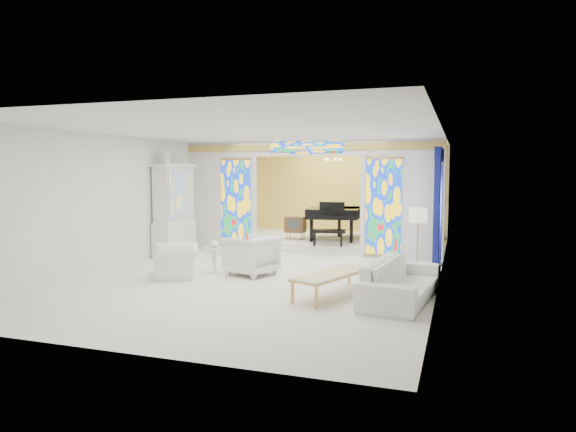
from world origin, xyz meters
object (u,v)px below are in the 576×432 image
(china_cabinet, at_px, (174,211))
(armchair_right, at_px, (251,255))
(armchair_left, at_px, (177,261))
(grand_piano, at_px, (339,213))
(tv_console, at_px, (295,225))
(coffee_table, at_px, (334,274))
(sofa, at_px, (401,281))

(china_cabinet, bearing_deg, armchair_right, -31.01)
(armchair_left, height_order, grand_piano, grand_piano)
(armchair_left, bearing_deg, china_cabinet, -177.05)
(china_cabinet, xyz_separation_m, tv_console, (2.45, 2.74, -0.56))
(china_cabinet, xyz_separation_m, coffee_table, (5.01, -2.99, -0.78))
(sofa, bearing_deg, tv_console, 40.01)
(china_cabinet, bearing_deg, sofa, -25.61)
(armchair_left, bearing_deg, grand_piano, 130.55)
(armchair_right, xyz_separation_m, tv_console, (-0.45, 4.48, 0.19))
(china_cabinet, relative_size, armchair_right, 2.95)
(armchair_right, xyz_separation_m, grand_piano, (0.75, 4.99, 0.53))
(armchair_right, bearing_deg, china_cabinet, -102.21)
(armchair_left, bearing_deg, armchair_right, 88.06)
(coffee_table, height_order, grand_piano, grand_piano)
(china_cabinet, xyz_separation_m, sofa, (6.17, -2.96, -0.82))
(grand_piano, bearing_deg, china_cabinet, -146.01)
(armchair_left, height_order, tv_console, tv_console)
(china_cabinet, distance_m, sofa, 6.89)
(armchair_left, distance_m, armchair_right, 1.55)
(sofa, distance_m, coffee_table, 1.16)
(armchair_left, xyz_separation_m, coffee_table, (3.49, -0.55, 0.07))
(grand_piano, distance_m, tv_console, 1.35)
(grand_piano, bearing_deg, coffee_table, -85.36)
(armchair_left, bearing_deg, sofa, 54.78)
(coffee_table, distance_m, tv_console, 6.28)
(armchair_left, xyz_separation_m, tv_console, (0.93, 5.19, 0.29))
(china_cabinet, distance_m, coffee_table, 5.89)
(sofa, xyz_separation_m, coffee_table, (-1.16, -0.04, 0.05))
(armchair_right, height_order, tv_console, tv_console)
(sofa, xyz_separation_m, tv_console, (-3.72, 5.69, 0.27))
(grand_piano, bearing_deg, sofa, -75.57)
(armchair_left, height_order, sofa, sofa)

